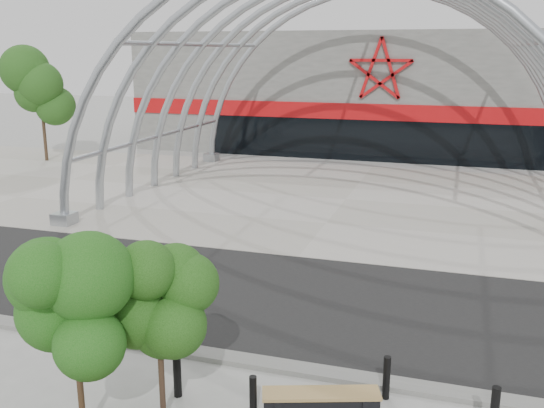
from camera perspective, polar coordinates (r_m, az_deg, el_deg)
ground at (r=14.50m, az=-4.89°, el=-13.81°), size 140.00×140.00×0.00m
road at (r=17.46m, az=-0.50°, el=-8.65°), size 140.00×7.00×0.02m
forecourt at (r=28.56m, az=6.95°, el=0.42°), size 60.00×17.00×0.04m
kerb at (r=14.27m, az=-5.29°, el=-14.04°), size 60.00×0.50×0.12m
arena_building at (r=45.60m, az=11.38°, el=10.46°), size 34.00×15.24×8.00m
vault_canopy at (r=28.56m, az=6.95°, el=0.41°), size 20.80×15.80×20.36m
street_tree_0 at (r=11.11m, az=-18.24°, el=-8.80°), size 1.59×1.59×3.61m
street_tree_1 at (r=11.28m, az=-10.69°, el=-9.09°), size 1.41×1.41×3.33m
bench_1 at (r=12.29m, az=4.63°, el=-18.18°), size 2.30×1.19×0.47m
bollard_1 at (r=12.78m, az=-8.91°, el=-15.45°), size 0.16×0.16×1.03m
bollard_2 at (r=12.01m, az=-1.79°, el=-17.76°), size 0.14×0.14×0.89m
bollard_3 at (r=12.80m, az=10.73°, el=-15.77°), size 0.15×0.15×0.92m
bg_tree_0 at (r=40.49m, az=-20.99°, el=10.28°), size 3.00×3.00×6.45m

